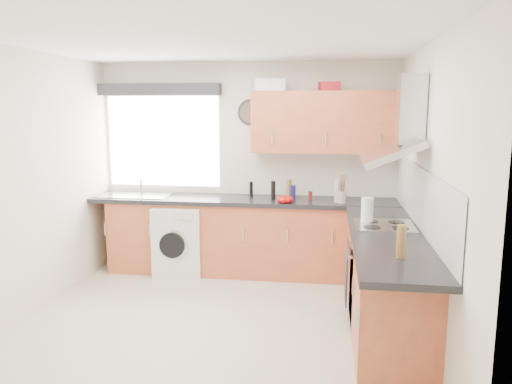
% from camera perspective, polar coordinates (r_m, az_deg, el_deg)
% --- Properties ---
extents(ground_plane, '(3.60, 3.60, 0.00)m').
position_cam_1_polar(ground_plane, '(4.73, -4.63, -14.92)').
color(ground_plane, beige).
extents(ceiling, '(3.60, 3.60, 0.02)m').
position_cam_1_polar(ceiling, '(4.34, -5.09, 16.67)').
color(ceiling, white).
rests_on(ceiling, wall_back).
extents(wall_back, '(3.60, 0.02, 2.50)m').
position_cam_1_polar(wall_back, '(6.12, -1.04, 2.92)').
color(wall_back, silver).
rests_on(wall_back, ground_plane).
extents(wall_front, '(3.60, 0.02, 2.50)m').
position_cam_1_polar(wall_front, '(2.68, -13.59, -6.11)').
color(wall_front, silver).
rests_on(wall_front, ground_plane).
extents(wall_left, '(0.02, 3.60, 2.50)m').
position_cam_1_polar(wall_left, '(5.08, -25.04, 0.63)').
color(wall_left, silver).
rests_on(wall_left, ground_plane).
extents(wall_right, '(0.02, 3.60, 2.50)m').
position_cam_1_polar(wall_right, '(4.33, 19.02, -0.40)').
color(wall_right, silver).
rests_on(wall_right, ground_plane).
extents(window, '(1.40, 0.02, 1.10)m').
position_cam_1_polar(window, '(6.33, -10.53, 5.72)').
color(window, silver).
rests_on(window, wall_back).
extents(window_blind, '(1.50, 0.18, 0.14)m').
position_cam_1_polar(window_blind, '(6.24, -10.98, 11.44)').
color(window_blind, '#29292E').
rests_on(window_blind, wall_back).
extents(splashback, '(0.01, 3.00, 0.54)m').
position_cam_1_polar(splashback, '(4.63, 18.18, -0.61)').
color(splashback, white).
rests_on(splashback, wall_right).
extents(base_cab_back, '(3.00, 0.58, 0.86)m').
position_cam_1_polar(base_cab_back, '(6.01, -2.41, -5.18)').
color(base_cab_back, '#A84F2F').
rests_on(base_cab_back, ground_plane).
extents(base_cab_corner, '(0.60, 0.60, 0.86)m').
position_cam_1_polar(base_cab_corner, '(5.92, 13.05, -5.65)').
color(base_cab_corner, '#A84F2F').
rests_on(base_cab_corner, ground_plane).
extents(base_cab_right, '(0.58, 2.10, 0.86)m').
position_cam_1_polar(base_cab_right, '(4.64, 14.54, -10.02)').
color(base_cab_right, '#A84F2F').
rests_on(base_cab_right, ground_plane).
extents(worktop_back, '(3.60, 0.62, 0.05)m').
position_cam_1_polar(worktop_back, '(5.88, -1.50, -0.96)').
color(worktop_back, black).
rests_on(worktop_back, base_cab_back).
extents(worktop_right, '(0.62, 2.42, 0.05)m').
position_cam_1_polar(worktop_right, '(4.36, 14.87, -5.04)').
color(worktop_right, black).
rests_on(worktop_right, base_cab_right).
extents(sink, '(0.84, 0.46, 0.10)m').
position_cam_1_polar(sink, '(6.23, -13.66, -0.02)').
color(sink, '#ACB0B1').
rests_on(sink, worktop_back).
extents(oven, '(0.56, 0.58, 0.85)m').
position_cam_1_polar(oven, '(4.78, 14.22, -9.47)').
color(oven, black).
rests_on(oven, ground_plane).
extents(hob_plate, '(0.52, 0.52, 0.01)m').
position_cam_1_polar(hob_plate, '(4.64, 14.47, -3.72)').
color(hob_plate, '#ACB0B1').
rests_on(hob_plate, worktop_right).
extents(extractor_hood, '(0.52, 0.78, 0.66)m').
position_cam_1_polar(extractor_hood, '(4.54, 16.19, 6.79)').
color(extractor_hood, '#ACB0B1').
rests_on(extractor_hood, wall_right).
extents(upper_cabinets, '(1.70, 0.35, 0.70)m').
position_cam_1_polar(upper_cabinets, '(5.82, 8.01, 7.92)').
color(upper_cabinets, '#A84F2F').
rests_on(upper_cabinets, wall_back).
extents(washing_machine, '(0.62, 0.60, 0.82)m').
position_cam_1_polar(washing_machine, '(6.06, -8.77, -5.34)').
color(washing_machine, silver).
rests_on(washing_machine, ground_plane).
extents(wall_clock, '(0.32, 0.04, 0.32)m').
position_cam_1_polar(wall_clock, '(6.05, -0.62, 9.09)').
color(wall_clock, '#29292E').
rests_on(wall_clock, wall_back).
extents(casserole, '(0.37, 0.31, 0.13)m').
position_cam_1_polar(casserole, '(5.82, 1.55, 12.12)').
color(casserole, silver).
rests_on(casserole, upper_cabinets).
extents(storage_box, '(0.26, 0.23, 0.10)m').
position_cam_1_polar(storage_box, '(5.79, 8.37, 11.86)').
color(storage_box, maroon).
rests_on(storage_box, upper_cabinets).
extents(utensil_pot, '(0.11, 0.11, 0.13)m').
position_cam_1_polar(utensil_pot, '(5.63, 9.83, -0.62)').
color(utensil_pot, gray).
rests_on(utensil_pot, worktop_back).
extents(kitchen_roll, '(0.13, 0.13, 0.24)m').
position_cam_1_polar(kitchen_roll, '(4.70, 12.59, -2.09)').
color(kitchen_roll, silver).
rests_on(kitchen_roll, worktop_right).
extents(tomato_cluster, '(0.19, 0.19, 0.07)m').
position_cam_1_polar(tomato_cluster, '(5.61, 3.34, -0.85)').
color(tomato_cluster, '#BC0A09').
rests_on(tomato_cluster, worktop_back).
extents(jar_0, '(0.07, 0.07, 0.17)m').
position_cam_1_polar(jar_0, '(5.73, 4.19, -0.12)').
color(jar_0, '#17164E').
rests_on(jar_0, worktop_back).
extents(jar_1, '(0.04, 0.04, 0.18)m').
position_cam_1_polar(jar_1, '(5.96, -0.55, 0.32)').
color(jar_1, black).
rests_on(jar_1, worktop_back).
extents(jar_2, '(0.07, 0.07, 0.26)m').
position_cam_1_polar(jar_2, '(5.67, 9.32, 0.11)').
color(jar_2, '#A19C8A').
rests_on(jar_2, worktop_back).
extents(jar_3, '(0.06, 0.06, 0.22)m').
position_cam_1_polar(jar_3, '(5.93, 3.79, 0.41)').
color(jar_3, brown).
rests_on(jar_3, worktop_back).
extents(jar_4, '(0.05, 0.05, 0.10)m').
position_cam_1_polar(jar_4, '(5.78, 6.21, -0.42)').
color(jar_4, maroon).
rests_on(jar_4, worktop_back).
extents(jar_5, '(0.05, 0.05, 0.23)m').
position_cam_1_polar(jar_5, '(5.71, 1.97, 0.15)').
color(jar_5, black).
rests_on(jar_5, worktop_back).
extents(bottle_0, '(0.06, 0.06, 0.24)m').
position_cam_1_polar(bottle_0, '(3.69, 16.27, -5.45)').
color(bottle_0, brown).
rests_on(bottle_0, worktop_right).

